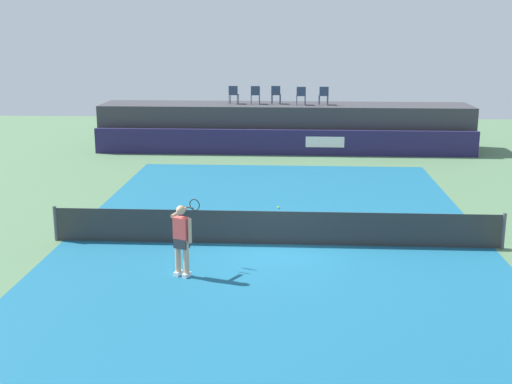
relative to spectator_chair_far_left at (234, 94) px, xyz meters
The scene contains 14 objects.
ground_plane 12.79m from the spectator_chair_far_left, 78.37° to the right, with size 48.00×48.00×0.00m, color #4C704C.
court_inner 15.69m from the spectator_chair_far_left, 80.61° to the right, with size 12.00×22.00×0.00m, color #16597A.
sponsor_wall 3.72m from the spectator_chair_far_left, 34.64° to the right, with size 18.00×0.22×1.20m.
spectator_platform 2.98m from the spectator_chair_far_left, ahead, with size 18.00×2.80×2.20m, color #38383D.
spectator_chair_far_left is the anchor object (origin of this frame).
spectator_chair_left 1.07m from the spectator_chair_far_left, ahead, with size 0.48×0.48×0.89m.
spectator_chair_center 2.08m from the spectator_chair_far_left, ahead, with size 0.47×0.47×0.89m.
spectator_chair_right 3.31m from the spectator_chair_far_left, ahead, with size 0.45×0.45×0.89m.
spectator_chair_far_right 4.39m from the spectator_chair_far_left, ahead, with size 0.46×0.46×0.89m.
tennis_net 15.61m from the spectator_chair_far_left, 80.61° to the right, with size 12.40×0.02×0.95m, color #2D2D2D.
net_post_near 15.84m from the spectator_chair_far_left, 103.57° to the right, with size 0.10×0.10×1.00m, color #4C4C51.
net_post_far 17.70m from the spectator_chair_far_left, 60.23° to the right, with size 0.10×0.10×1.00m, color #4C4C51.
tennis_player 17.91m from the spectator_chair_far_left, 88.86° to the right, with size 0.60×1.26×1.77m.
tennis_ball 11.98m from the spectator_chair_far_left, 77.61° to the right, with size 0.07×0.07×0.07m, color #D8EA33.
Camera 1 is at (0.51, -17.96, 5.89)m, focal length 47.56 mm.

